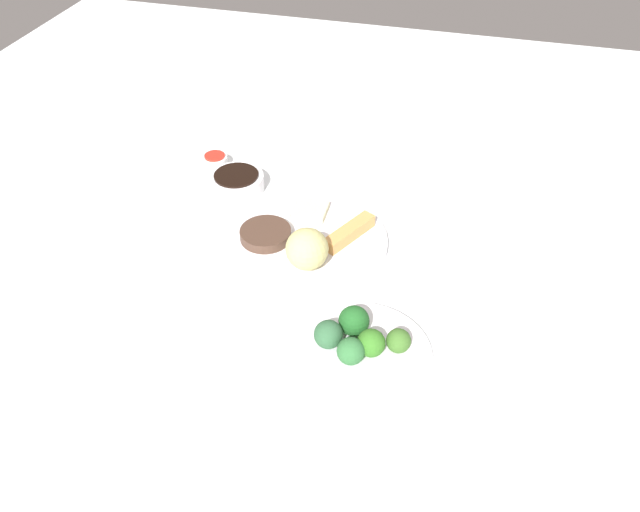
% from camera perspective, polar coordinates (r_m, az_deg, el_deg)
% --- Properties ---
extents(tabletop, '(2.20, 2.20, 0.02)m').
position_cam_1_polar(tabletop, '(1.23, -1.67, 1.15)').
color(tabletop, white).
rests_on(tabletop, ground).
extents(main_plate, '(0.30, 0.30, 0.02)m').
position_cam_1_polar(main_plate, '(1.20, -1.10, 1.32)').
color(main_plate, white).
rests_on(main_plate, tabletop).
extents(rice_scoop, '(0.08, 0.08, 0.08)m').
position_cam_1_polar(rice_scoop, '(1.11, -1.15, 0.63)').
color(rice_scoop, tan).
rests_on(rice_scoop, main_plate).
extents(spring_roll, '(0.12, 0.08, 0.02)m').
position_cam_1_polar(spring_roll, '(1.19, 2.63, 2.10)').
color(spring_roll, '#DA9851').
rests_on(spring_roll, main_plate).
extents(crab_rangoon_wonton, '(0.06, 0.07, 0.01)m').
position_cam_1_polar(crab_rangoon_wonton, '(1.25, -1.09, 4.08)').
color(crab_rangoon_wonton, beige).
rests_on(crab_rangoon_wonton, main_plate).
extents(stir_fry_heap, '(0.10, 0.10, 0.02)m').
position_cam_1_polar(stir_fry_heap, '(1.19, -4.84, 1.95)').
color(stir_fry_heap, '#473125').
rests_on(stir_fry_heap, main_plate).
extents(broccoli_plate, '(0.22, 0.22, 0.01)m').
position_cam_1_polar(broccoli_plate, '(1.00, 3.60, -8.81)').
color(broccoli_plate, white).
rests_on(broccoli_plate, tabletop).
extents(broccoli_floret_0, '(0.04, 0.04, 0.04)m').
position_cam_1_polar(broccoli_floret_0, '(0.98, 4.55, -7.69)').
color(broccoli_floret_0, '#337121').
rests_on(broccoli_floret_0, broccoli_plate).
extents(broccoli_floret_1, '(0.04, 0.04, 0.04)m').
position_cam_1_polar(broccoli_floret_1, '(0.97, 2.75, -8.42)').
color(broccoli_floret_1, '#2F6935').
rests_on(broccoli_floret_1, broccoli_plate).
extents(broccoli_floret_2, '(0.05, 0.05, 0.05)m').
position_cam_1_polar(broccoli_floret_2, '(1.01, 3.03, -5.76)').
color(broccoli_floret_2, '#1E5A22').
rests_on(broccoli_floret_2, broccoli_plate).
extents(broccoli_floret_4, '(0.05, 0.05, 0.05)m').
position_cam_1_polar(broccoli_floret_4, '(0.99, 0.75, -6.96)').
color(broccoli_floret_4, '#2E5B37').
rests_on(broccoli_floret_4, broccoli_plate).
extents(broccoli_floret_5, '(0.04, 0.04, 0.04)m').
position_cam_1_polar(broccoli_floret_5, '(0.99, 6.97, -7.47)').
color(broccoli_floret_5, '#3B6826').
rests_on(broccoli_floret_5, broccoli_plate).
extents(soy_sauce_bowl, '(0.11, 0.11, 0.03)m').
position_cam_1_polar(soy_sauce_bowl, '(1.35, -7.37, 6.45)').
color(soy_sauce_bowl, white).
rests_on(soy_sauce_bowl, tabletop).
extents(soy_sauce_bowl_liquid, '(0.09, 0.09, 0.00)m').
position_cam_1_polar(soy_sauce_bowl_liquid, '(1.34, -7.44, 7.11)').
color(soy_sauce_bowl_liquid, black).
rests_on(soy_sauce_bowl_liquid, soy_sauce_bowl).
extents(sauce_ramekin_sweet_and_sour, '(0.05, 0.05, 0.03)m').
position_cam_1_polar(sauce_ramekin_sweet_and_sour, '(1.44, -9.27, 8.24)').
color(sauce_ramekin_sweet_and_sour, white).
rests_on(sauce_ramekin_sweet_and_sour, tabletop).
extents(sauce_ramekin_sweet_and_sour_liquid, '(0.04, 0.04, 0.00)m').
position_cam_1_polar(sauce_ramekin_sweet_and_sour_liquid, '(1.43, -9.33, 8.75)').
color(sauce_ramekin_sweet_and_sour_liquid, red).
rests_on(sauce_ramekin_sweet_and_sour_liquid, sauce_ramekin_sweet_and_sour).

